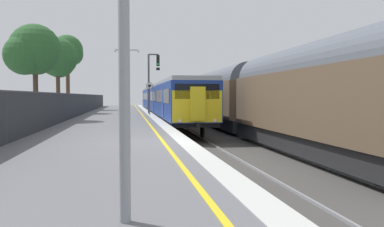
{
  "coord_description": "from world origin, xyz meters",
  "views": [
    {
      "loc": [
        -1.53,
        -13.27,
        1.56
      ],
      "look_at": [
        1.76,
        6.45,
        0.67
      ],
      "focal_mm": 36.01,
      "sensor_mm": 36.0,
      "label": 1
    }
  ],
  "objects_px": {
    "platform_lamp_mid": "(127,76)",
    "background_tree_centre": "(58,59)",
    "background_tree_left": "(69,52)",
    "background_tree_right": "(32,51)",
    "freight_train_adjacent_track": "(253,96)",
    "speed_limit_sign": "(149,94)",
    "signal_gantry": "(152,76)",
    "commuter_train_at_platform": "(164,99)"
  },
  "relations": [
    {
      "from": "platform_lamp_mid",
      "to": "background_tree_left",
      "type": "xyz_separation_m",
      "value": [
        -6.66,
        15.77,
        3.54
      ]
    },
    {
      "from": "background_tree_right",
      "to": "freight_train_adjacent_track",
      "type": "bearing_deg",
      "value": -13.6
    },
    {
      "from": "freight_train_adjacent_track",
      "to": "speed_limit_sign",
      "type": "bearing_deg",
      "value": 121.98
    },
    {
      "from": "background_tree_right",
      "to": "commuter_train_at_platform",
      "type": "bearing_deg",
      "value": 54.16
    },
    {
      "from": "background_tree_left",
      "to": "background_tree_right",
      "type": "bearing_deg",
      "value": -88.17
    },
    {
      "from": "commuter_train_at_platform",
      "to": "freight_train_adjacent_track",
      "type": "relative_size",
      "value": 1.3
    },
    {
      "from": "platform_lamp_mid",
      "to": "background_tree_centre",
      "type": "height_order",
      "value": "background_tree_centre"
    },
    {
      "from": "background_tree_centre",
      "to": "commuter_train_at_platform",
      "type": "bearing_deg",
      "value": 11.27
    },
    {
      "from": "freight_train_adjacent_track",
      "to": "background_tree_left",
      "type": "relative_size",
      "value": 3.52
    },
    {
      "from": "platform_lamp_mid",
      "to": "background_tree_centre",
      "type": "xyz_separation_m",
      "value": [
        -6.34,
        6.92,
        1.89
      ]
    },
    {
      "from": "commuter_train_at_platform",
      "to": "freight_train_adjacent_track",
      "type": "distance_m",
      "value": 17.2
    },
    {
      "from": "background_tree_centre",
      "to": "background_tree_right",
      "type": "height_order",
      "value": "background_tree_centre"
    },
    {
      "from": "background_tree_centre",
      "to": "background_tree_right",
      "type": "bearing_deg",
      "value": -88.38
    },
    {
      "from": "commuter_train_at_platform",
      "to": "speed_limit_sign",
      "type": "distance_m",
      "value": 7.59
    },
    {
      "from": "background_tree_left",
      "to": "background_tree_right",
      "type": "distance_m",
      "value": 20.4
    },
    {
      "from": "platform_lamp_mid",
      "to": "background_tree_right",
      "type": "xyz_separation_m",
      "value": [
        -6.01,
        -4.49,
        1.29
      ]
    },
    {
      "from": "background_tree_left",
      "to": "speed_limit_sign",
      "type": "bearing_deg",
      "value": -59.15
    },
    {
      "from": "commuter_train_at_platform",
      "to": "speed_limit_sign",
      "type": "relative_size",
      "value": 14.46
    },
    {
      "from": "signal_gantry",
      "to": "platform_lamp_mid",
      "type": "bearing_deg",
      "value": -115.62
    },
    {
      "from": "speed_limit_sign",
      "to": "platform_lamp_mid",
      "type": "height_order",
      "value": "platform_lamp_mid"
    },
    {
      "from": "signal_gantry",
      "to": "background_tree_right",
      "type": "distance_m",
      "value": 12.26
    },
    {
      "from": "platform_lamp_mid",
      "to": "signal_gantry",
      "type": "bearing_deg",
      "value": 64.38
    },
    {
      "from": "commuter_train_at_platform",
      "to": "background_tree_right",
      "type": "xyz_separation_m",
      "value": [
        -9.69,
        -13.41,
        3.16
      ]
    },
    {
      "from": "commuter_train_at_platform",
      "to": "freight_train_adjacent_track",
      "type": "xyz_separation_m",
      "value": [
        4.0,
        -16.72,
        0.32
      ]
    },
    {
      "from": "background_tree_centre",
      "to": "background_tree_right",
      "type": "relative_size",
      "value": 1.13
    },
    {
      "from": "background_tree_centre",
      "to": "signal_gantry",
      "type": "bearing_deg",
      "value": -15.52
    },
    {
      "from": "signal_gantry",
      "to": "background_tree_right",
      "type": "bearing_deg",
      "value": -132.18
    },
    {
      "from": "freight_train_adjacent_track",
      "to": "background_tree_centre",
      "type": "relative_size",
      "value": 4.34
    },
    {
      "from": "freight_train_adjacent_track",
      "to": "signal_gantry",
      "type": "height_order",
      "value": "signal_gantry"
    },
    {
      "from": "signal_gantry",
      "to": "platform_lamp_mid",
      "type": "height_order",
      "value": "signal_gantry"
    },
    {
      "from": "speed_limit_sign",
      "to": "background_tree_centre",
      "type": "xyz_separation_m",
      "value": [
        -8.16,
        5.36,
        3.28
      ]
    },
    {
      "from": "background_tree_centre",
      "to": "freight_train_adjacent_track",
      "type": "bearing_deg",
      "value": -46.42
    },
    {
      "from": "speed_limit_sign",
      "to": "background_tree_left",
      "type": "height_order",
      "value": "background_tree_left"
    },
    {
      "from": "commuter_train_at_platform",
      "to": "background_tree_left",
      "type": "distance_m",
      "value": 13.53
    },
    {
      "from": "signal_gantry",
      "to": "background_tree_left",
      "type": "height_order",
      "value": "background_tree_left"
    },
    {
      "from": "background_tree_left",
      "to": "background_tree_right",
      "type": "relative_size",
      "value": 1.39
    },
    {
      "from": "speed_limit_sign",
      "to": "commuter_train_at_platform",
      "type": "bearing_deg",
      "value": 75.91
    },
    {
      "from": "commuter_train_at_platform",
      "to": "background_tree_centre",
      "type": "height_order",
      "value": "background_tree_centre"
    },
    {
      "from": "commuter_train_at_platform",
      "to": "platform_lamp_mid",
      "type": "relative_size",
      "value": 7.49
    },
    {
      "from": "signal_gantry",
      "to": "speed_limit_sign",
      "type": "relative_size",
      "value": 1.98
    },
    {
      "from": "signal_gantry",
      "to": "background_tree_centre",
      "type": "distance_m",
      "value": 9.0
    },
    {
      "from": "platform_lamp_mid",
      "to": "background_tree_left",
      "type": "height_order",
      "value": "background_tree_left"
    }
  ]
}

